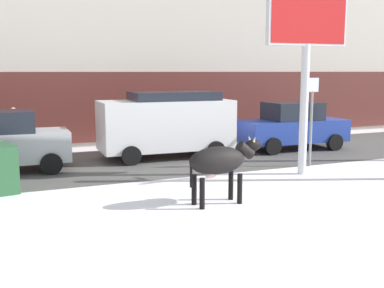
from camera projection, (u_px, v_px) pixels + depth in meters
ground_plane at (281, 226)px, 9.30m from camera, size 120.00×120.00×0.00m
road_strip at (157, 160)px, 16.15m from camera, size 60.00×5.60×0.01m
cow_black at (220, 161)px, 10.73m from camera, size 1.91×0.69×1.54m
billboard at (307, 25)px, 13.39m from camera, size 2.53×0.39×5.56m
car_silver_hatchback at (8, 142)px, 14.18m from camera, size 3.56×2.02×1.86m
car_white_van at (167, 123)px, 16.55m from camera, size 4.66×2.25×2.32m
car_blue_sedan at (292, 126)px, 18.38m from camera, size 4.26×2.10×1.84m
pedestrian_far_left at (14, 131)px, 17.20m from camera, size 0.36×0.24×1.73m
street_sign at (311, 114)px, 14.95m from camera, size 0.44×0.08×2.82m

